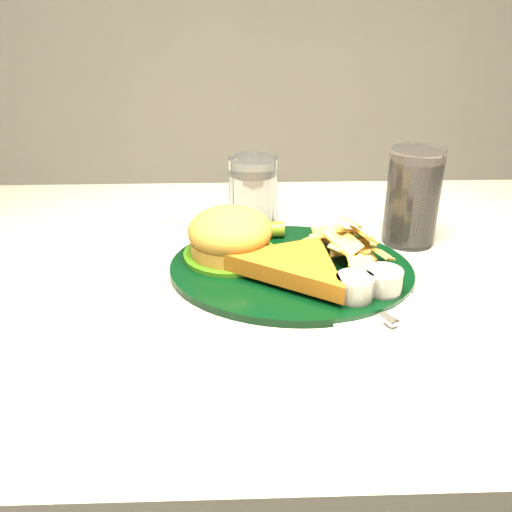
{
  "coord_description": "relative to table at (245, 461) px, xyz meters",
  "views": [
    {
      "loc": [
        -0.01,
        -0.73,
        1.14
      ],
      "look_at": [
        0.02,
        -0.05,
        0.8
      ],
      "focal_mm": 40.0,
      "sensor_mm": 36.0,
      "label": 1
    }
  ],
  "objects": [
    {
      "name": "water_glass",
      "position": [
        0.02,
        0.15,
        0.44
      ],
      "size": [
        0.08,
        0.08,
        0.13
      ],
      "primitive_type": "cylinder",
      "rotation": [
        0.0,
        0.0,
        -0.03
      ],
      "color": "silver",
      "rests_on": "table"
    },
    {
      "name": "table",
      "position": [
        0.0,
        0.0,
        0.0
      ],
      "size": [
        1.2,
        0.8,
        0.75
      ],
      "primitive_type": null,
      "color": "#A9A599",
      "rests_on": "ground"
    },
    {
      "name": "dinner_plate",
      "position": [
        0.07,
        -0.0,
        0.41
      ],
      "size": [
        0.39,
        0.34,
        0.08
      ],
      "primitive_type": null,
      "rotation": [
        0.0,
        0.0,
        -0.15
      ],
      "color": "black",
      "rests_on": "table"
    },
    {
      "name": "cola_glass",
      "position": [
        0.27,
        0.1,
        0.45
      ],
      "size": [
        0.09,
        0.09,
        0.15
      ],
      "primitive_type": "cylinder",
      "rotation": [
        0.0,
        0.0,
        -0.03
      ],
      "color": "black",
      "rests_on": "table"
    },
    {
      "name": "wrapped_straw",
      "position": [
        -0.07,
        0.2,
        0.38
      ],
      "size": [
        0.18,
        0.08,
        0.01
      ],
      "primitive_type": null,
      "rotation": [
        0.0,
        0.0,
        0.13
      ],
      "color": "silver",
      "rests_on": "table"
    },
    {
      "name": "fork_napkin",
      "position": [
        0.15,
        -0.08,
        0.38
      ],
      "size": [
        0.22,
        0.24,
        0.01
      ],
      "primitive_type": null,
      "rotation": [
        0.0,
        0.0,
        0.51
      ],
      "color": "white",
      "rests_on": "table"
    }
  ]
}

